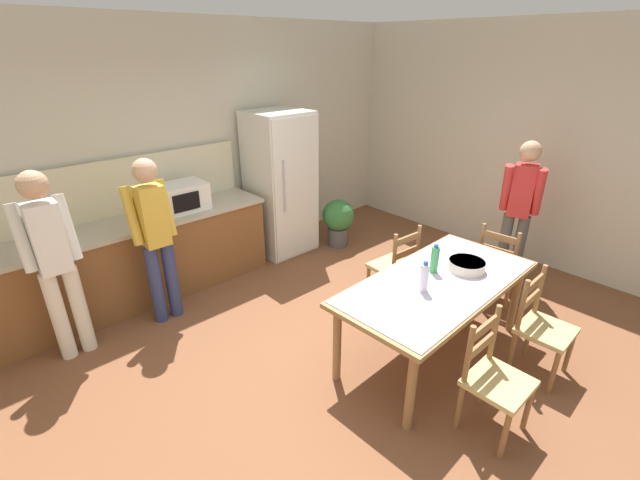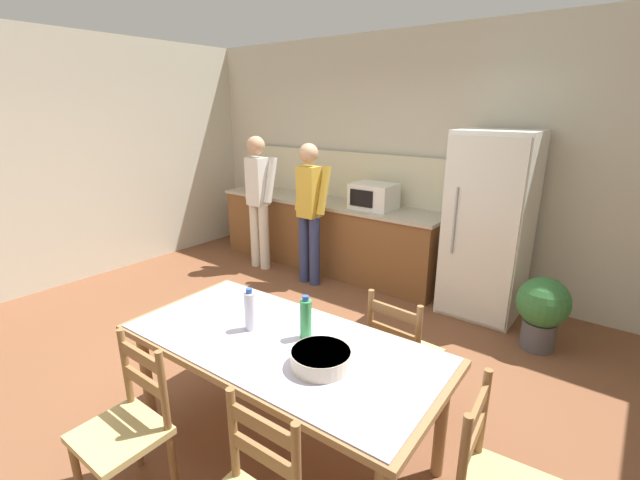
{
  "view_description": "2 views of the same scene",
  "coord_description": "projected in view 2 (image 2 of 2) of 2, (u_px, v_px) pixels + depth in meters",
  "views": [
    {
      "loc": [
        -2.24,
        -2.14,
        2.59
      ],
      "look_at": [
        -0.03,
        0.27,
        1.09
      ],
      "focal_mm": 24.0,
      "sensor_mm": 36.0,
      "label": 1
    },
    {
      "loc": [
        2.18,
        -2.09,
        2.07
      ],
      "look_at": [
        0.35,
        0.29,
        1.12
      ],
      "focal_mm": 24.0,
      "sensor_mm": 36.0,
      "label": 2
    }
  ],
  "objects": [
    {
      "name": "potted_plant",
      "position": [
        542.0,
        309.0,
        3.72
      ],
      "size": [
        0.44,
        0.44,
        0.67
      ],
      "color": "#4C4C51",
      "rests_on": "ground"
    },
    {
      "name": "ground_plane",
      "position": [
        264.0,
        373.0,
        3.47
      ],
      "size": [
        8.32,
        8.32,
        0.0
      ],
      "primitive_type": "plane",
      "color": "brown"
    },
    {
      "name": "counter_splashback",
      "position": [
        341.0,
        174.0,
        5.63
      ],
      "size": [
        3.13,
        0.03,
        0.6
      ],
      "primitive_type": "cube",
      "color": "beige",
      "rests_on": "kitchen_counter"
    },
    {
      "name": "serving_bowl",
      "position": [
        321.0,
        357.0,
        2.24
      ],
      "size": [
        0.32,
        0.32,
        0.09
      ],
      "color": "beige",
      "rests_on": "dining_table"
    },
    {
      "name": "microwave",
      "position": [
        374.0,
        196.0,
        5.02
      ],
      "size": [
        0.5,
        0.39,
        0.3
      ],
      "color": "white",
      "rests_on": "kitchen_counter"
    },
    {
      "name": "dining_table",
      "position": [
        281.0,
        352.0,
        2.53
      ],
      "size": [
        1.97,
        0.99,
        0.76
      ],
      "rotation": [
        0.0,
        0.0,
        0.03
      ],
      "color": "olive",
      "rests_on": "ground"
    },
    {
      "name": "person_at_sink",
      "position": [
        258.0,
        196.0,
        5.49
      ],
      "size": [
        0.43,
        0.3,
        1.72
      ],
      "rotation": [
        0.0,
        0.0,
        1.57
      ],
      "color": "silver",
      "rests_on": "ground"
    },
    {
      "name": "chair_side_far_right",
      "position": [
        402.0,
        354.0,
        2.94
      ],
      "size": [
        0.44,
        0.43,
        0.91
      ],
      "rotation": [
        0.0,
        0.0,
        3.08
      ],
      "color": "olive",
      "rests_on": "ground"
    },
    {
      "name": "refrigerator",
      "position": [
        489.0,
        226.0,
        4.26
      ],
      "size": [
        0.74,
        0.73,
        1.86
      ],
      "color": "silver",
      "rests_on": "ground"
    },
    {
      "name": "chair_side_near_left",
      "position": [
        126.0,
        429.0,
        2.25
      ],
      "size": [
        0.42,
        0.4,
        0.91
      ],
      "rotation": [
        0.0,
        0.0,
        0.01
      ],
      "color": "olive",
      "rests_on": "ground"
    },
    {
      "name": "wall_left",
      "position": [
        57.0,
        162.0,
        4.94
      ],
      "size": [
        0.12,
        5.2,
        2.9
      ],
      "primitive_type": "cube",
      "color": "beige",
      "rests_on": "ground"
    },
    {
      "name": "kitchen_counter",
      "position": [
        326.0,
        234.0,
        5.63
      ],
      "size": [
        3.17,
        0.66,
        0.91
      ],
      "color": "brown",
      "rests_on": "ground"
    },
    {
      "name": "bottle_near_centre",
      "position": [
        250.0,
        310.0,
        2.6
      ],
      "size": [
        0.07,
        0.07,
        0.27
      ],
      "color": "silver",
      "rests_on": "dining_table"
    },
    {
      "name": "bottle_off_centre",
      "position": [
        306.0,
        319.0,
        2.5
      ],
      "size": [
        0.07,
        0.07,
        0.27
      ],
      "color": "green",
      "rests_on": "dining_table"
    },
    {
      "name": "person_at_counter",
      "position": [
        309.0,
        207.0,
        4.98
      ],
      "size": [
        0.42,
        0.29,
        1.68
      ],
      "rotation": [
        0.0,
        0.0,
        1.57
      ],
      "color": "navy",
      "rests_on": "ground"
    },
    {
      "name": "wall_back",
      "position": [
        419.0,
        161.0,
        5.05
      ],
      "size": [
        6.52,
        0.12,
        2.9
      ],
      "primitive_type": "cube",
      "color": "beige",
      "rests_on": "ground"
    }
  ]
}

